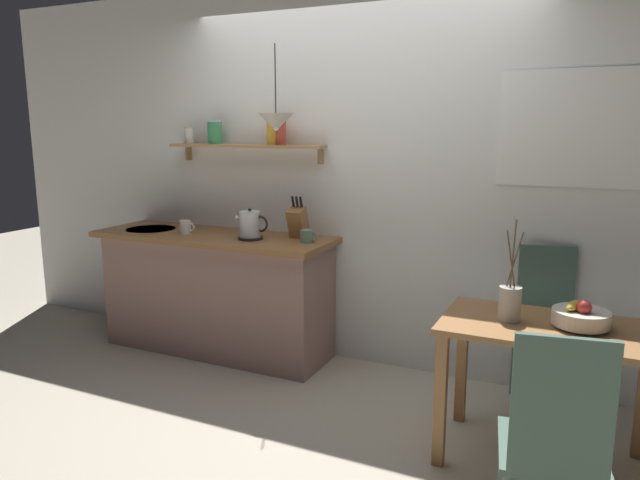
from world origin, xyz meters
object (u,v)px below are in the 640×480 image
twig_vase (510,303)px  fruit_bowl (581,317)px  dining_table (547,350)px  dining_chair_near (555,441)px  coffee_mug_spare (307,236)px  coffee_mug_by_sink (186,227)px  knife_block (298,222)px  pendant_lamp (276,122)px  electric_kettle (251,226)px  dining_chair_far (546,322)px

twig_vase → fruit_bowl: bearing=7.3°
dining_table → twig_vase: 0.29m
dining_chair_near → coffee_mug_spare: 2.20m
coffee_mug_by_sink → dining_table: bearing=-10.4°
fruit_bowl → knife_block: knife_block is taller
dining_table → coffee_mug_spare: 1.74m
fruit_bowl → pendant_lamp: size_ratio=0.48×
dining_table → coffee_mug_by_sink: size_ratio=8.07×
electric_kettle → knife_block: knife_block is taller
twig_vase → knife_block: twig_vase is taller
dining_chair_near → fruit_bowl: (0.05, 0.79, 0.26)m
dining_chair_far → pendant_lamp: bearing=-175.4°
twig_vase → coffee_mug_spare: 1.54m
dining_chair_far → pendant_lamp: 2.14m
dining_chair_far → coffee_mug_by_sink: (-2.52, -0.20, 0.43)m
dining_chair_near → twig_vase: bearing=110.6°
dining_table → electric_kettle: bearing=166.2°
dining_table → fruit_bowl: (0.14, 0.03, 0.18)m
coffee_mug_spare → pendant_lamp: size_ratio=0.23×
dining_chair_near → coffee_mug_spare: bearing=142.2°
fruit_bowl → pendant_lamp: bearing=165.7°
dining_chair_near → dining_table: bearing=97.0°
fruit_bowl → knife_block: 2.00m
dining_chair_near → dining_chair_far: size_ratio=1.00×
twig_vase → coffee_mug_spare: size_ratio=4.03×
electric_kettle → pendant_lamp: pendant_lamp is taller
electric_kettle → dining_chair_far: bearing=5.1°
dining_chair_far → dining_chair_near: bearing=-84.3°
dining_chair_near → fruit_bowl: bearing=86.6°
dining_chair_far → coffee_mug_spare: bearing=-175.9°
dining_table → coffee_mug_spare: size_ratio=8.01×
fruit_bowl → twig_vase: (-0.33, -0.04, 0.04)m
dining_chair_far → pendant_lamp: pendant_lamp is taller
twig_vase → knife_block: size_ratio=1.71×
electric_kettle → pendant_lamp: 0.74m
electric_kettle → coffee_mug_by_sink: size_ratio=2.03×
fruit_bowl → dining_chair_near: bearing=-93.4°
dining_chair_far → twig_vase: size_ratio=1.91×
dining_table → knife_block: (-1.74, 0.68, 0.42)m
pendant_lamp → dining_chair_far: bearing=4.6°
coffee_mug_spare → electric_kettle: bearing=-171.1°
electric_kettle → knife_block: bearing=33.3°
dining_table → electric_kettle: 2.12m
electric_kettle → fruit_bowl: bearing=-12.1°
dining_chair_near → electric_kettle: bearing=149.3°
dining_table → knife_block: 1.92m
dining_table → coffee_mug_spare: bearing=160.8°
dining_chair_far → twig_vase: bearing=-101.5°
dining_chair_near → coffee_mug_by_sink: coffee_mug_by_sink is taller
dining_chair_near → dining_chair_far: (-0.14, 1.43, 0.01)m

